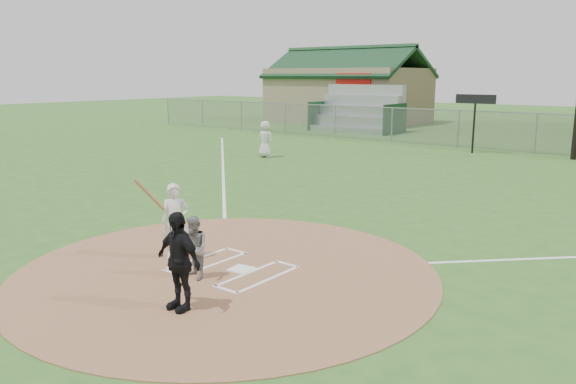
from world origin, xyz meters
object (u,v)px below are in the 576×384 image
Objects in this scene: umpire at (178,261)px; ondeck_player at (265,139)px; home_plate at (241,269)px; catcher at (194,248)px; batter_at_plate at (175,222)px.

ondeck_player is (-10.47, 14.47, 0.01)m from umpire.
catcher reaches higher than home_plate.
home_plate is 1.14m from catcher.
batter_at_plate reaches higher than umpire.
umpire is (0.49, -2.03, 0.82)m from home_plate.
catcher is 16.44m from ondeck_player.
batter_at_plate is (-2.05, 1.69, -0.02)m from umpire.
batter_at_plate is at bearing -167.79° from home_plate.
batter_at_plate is at bearing 168.74° from catcher.
catcher is 1.33m from batter_at_plate.
catcher is 0.73× the size of umpire.
umpire is at bearing -38.67° from catcher.
ondeck_player is at bearing 126.91° from umpire.
home_plate is at bearing 124.87° from ondeck_player.
umpire reaches higher than catcher.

